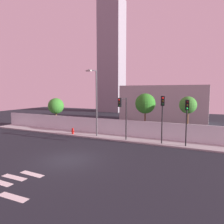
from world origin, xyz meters
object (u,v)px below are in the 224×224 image
at_px(traffic_light_center, 123,110).
at_px(roadside_tree_midleft, 145,104).
at_px(traffic_light_left, 187,113).
at_px(traffic_light_right, 162,109).
at_px(fire_hydrant, 73,131).
at_px(roadside_tree_midright, 188,105).
at_px(roadside_tree_leftmost, 56,106).
at_px(street_lamp_curbside, 96,98).

height_order(traffic_light_center, roadside_tree_midleft, roadside_tree_midleft).
bearing_deg(traffic_light_left, traffic_light_right, 179.04).
distance_m(traffic_light_center, fire_hydrant, 7.34).
bearing_deg(fire_hydrant, traffic_light_center, -5.03).
bearing_deg(traffic_light_left, fire_hydrant, 177.53).
xyz_separation_m(fire_hydrant, roadside_tree_midright, (12.69, 3.15, 3.24)).
distance_m(fire_hydrant, roadside_tree_leftmost, 6.59).
relative_size(traffic_light_center, roadside_tree_midleft, 0.89).
bearing_deg(traffic_light_center, roadside_tree_midleft, 71.10).
bearing_deg(roadside_tree_midright, roadside_tree_leftmost, 180.00).
bearing_deg(traffic_light_center, roadside_tree_leftmost, 162.54).
relative_size(traffic_light_right, roadside_tree_midright, 0.99).
relative_size(traffic_light_center, roadside_tree_midright, 0.94).
bearing_deg(fire_hydrant, street_lamp_curbside, 0.23).
bearing_deg(roadside_tree_midright, traffic_light_right, -117.63).
distance_m(roadside_tree_leftmost, roadside_tree_midleft, 13.20).
height_order(traffic_light_right, street_lamp_curbside, street_lamp_curbside).
bearing_deg(roadside_tree_midleft, traffic_light_right, -53.16).
relative_size(traffic_light_left, street_lamp_curbside, 0.59).
height_order(traffic_light_right, roadside_tree_leftmost, traffic_light_right).
bearing_deg(roadside_tree_leftmost, street_lamp_curbside, -20.57).
bearing_deg(traffic_light_right, roadside_tree_leftmost, 167.02).
distance_m(traffic_light_left, street_lamp_curbside, 9.85).
bearing_deg(roadside_tree_leftmost, roadside_tree_midright, 0.00).
height_order(fire_hydrant, roadside_tree_midleft, roadside_tree_midleft).
xyz_separation_m(traffic_light_left, traffic_light_right, (-2.19, 0.04, 0.21)).
xyz_separation_m(roadside_tree_leftmost, roadside_tree_midleft, (13.18, 0.00, 0.71)).
relative_size(traffic_light_center, fire_hydrant, 6.19).
bearing_deg(roadside_tree_leftmost, roadside_tree_midleft, 0.00).
xyz_separation_m(traffic_light_left, roadside_tree_leftmost, (-18.13, 3.71, -0.22)).
height_order(traffic_light_center, fire_hydrant, traffic_light_center).
height_order(traffic_light_right, fire_hydrant, traffic_light_right).
xyz_separation_m(traffic_light_left, street_lamp_curbside, (-9.77, 0.57, 1.11)).
relative_size(traffic_light_right, street_lamp_curbside, 0.63).
height_order(traffic_light_left, street_lamp_curbside, street_lamp_curbside).
xyz_separation_m(traffic_light_center, roadside_tree_midleft, (1.28, 3.74, 0.43)).
distance_m(roadside_tree_midleft, roadside_tree_midright, 4.67).
relative_size(street_lamp_curbside, roadside_tree_leftmost, 1.74).
xyz_separation_m(traffic_light_left, fire_hydrant, (-12.95, 0.56, -2.82)).
relative_size(fire_hydrant, roadside_tree_leftmost, 0.17).
bearing_deg(street_lamp_curbside, traffic_light_center, -9.70).
relative_size(traffic_light_left, roadside_tree_leftmost, 1.02).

